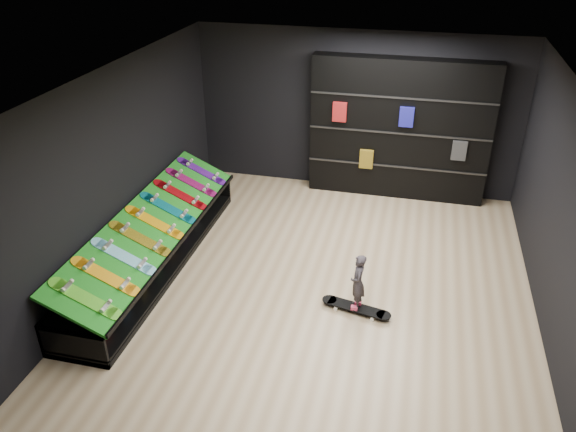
% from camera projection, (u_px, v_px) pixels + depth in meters
% --- Properties ---
extents(floor, '(6.00, 7.00, 0.01)m').
position_uv_depth(floor, '(318.00, 286.00, 8.17)').
color(floor, tan).
rests_on(floor, ground).
extents(ceiling, '(6.00, 7.00, 0.01)m').
position_uv_depth(ceiling, '(325.00, 83.00, 6.72)').
color(ceiling, white).
rests_on(ceiling, ground).
extents(wall_back, '(6.00, 0.02, 3.00)m').
position_uv_depth(wall_back, '(356.00, 112.00, 10.42)').
color(wall_back, black).
rests_on(wall_back, ground).
extents(wall_front, '(6.00, 0.02, 3.00)m').
position_uv_depth(wall_front, '(240.00, 386.00, 4.47)').
color(wall_front, black).
rests_on(wall_front, ground).
extents(wall_left, '(0.02, 7.00, 3.00)m').
position_uv_depth(wall_left, '(116.00, 172.00, 8.06)').
color(wall_left, black).
rests_on(wall_left, ground).
extents(wall_right, '(0.02, 7.00, 3.00)m').
position_uv_depth(wall_right, '(563.00, 220.00, 6.83)').
color(wall_right, black).
rests_on(wall_right, ground).
extents(display_rack, '(0.90, 4.50, 0.50)m').
position_uv_depth(display_rack, '(155.00, 250.00, 8.57)').
color(display_rack, black).
rests_on(display_rack, ground).
extents(turf_ramp, '(0.92, 4.50, 0.46)m').
position_uv_depth(turf_ramp, '(154.00, 224.00, 8.34)').
color(turf_ramp, '#116E11').
rests_on(turf_ramp, display_rack).
extents(back_shelving, '(3.23, 0.38, 2.59)m').
position_uv_depth(back_shelving, '(399.00, 130.00, 10.20)').
color(back_shelving, black).
rests_on(back_shelving, ground).
extents(floor_skateboard, '(1.00, 0.42, 0.09)m').
position_uv_depth(floor_skateboard, '(356.00, 309.00, 7.63)').
color(floor_skateboard, black).
rests_on(floor_skateboard, ground).
extents(child, '(0.15, 0.20, 0.49)m').
position_uv_depth(child, '(357.00, 292.00, 7.49)').
color(child, black).
rests_on(child, floor_skateboard).
extents(display_board_0, '(0.93, 0.22, 0.50)m').
position_uv_depth(display_board_0, '(86.00, 299.00, 6.71)').
color(display_board_0, green).
rests_on(display_board_0, turf_ramp).
extents(display_board_1, '(0.93, 0.22, 0.50)m').
position_uv_depth(display_board_1, '(106.00, 276.00, 7.11)').
color(display_board_1, orange).
rests_on(display_board_1, turf_ramp).
extents(display_board_2, '(0.93, 0.22, 0.50)m').
position_uv_depth(display_board_2, '(124.00, 256.00, 7.52)').
color(display_board_2, '#0CB2E5').
rests_on(display_board_2, turf_ramp).
extents(display_board_3, '(0.93, 0.22, 0.50)m').
position_uv_depth(display_board_3, '(140.00, 239.00, 7.92)').
color(display_board_3, yellow).
rests_on(display_board_3, turf_ramp).
extents(display_board_4, '(0.93, 0.22, 0.50)m').
position_uv_depth(display_board_4, '(155.00, 223.00, 8.33)').
color(display_board_4, yellow).
rests_on(display_board_4, turf_ramp).
extents(display_board_5, '(0.93, 0.22, 0.50)m').
position_uv_depth(display_board_5, '(168.00, 208.00, 8.73)').
color(display_board_5, '#0C8C99').
rests_on(display_board_5, turf_ramp).
extents(display_board_6, '(0.93, 0.22, 0.50)m').
position_uv_depth(display_board_6, '(180.00, 195.00, 9.13)').
color(display_board_6, red).
rests_on(display_board_6, turf_ramp).
extents(display_board_7, '(0.93, 0.22, 0.50)m').
position_uv_depth(display_board_7, '(192.00, 182.00, 9.54)').
color(display_board_7, '#E5198C').
rests_on(display_board_7, turf_ramp).
extents(display_board_8, '(0.93, 0.22, 0.50)m').
position_uv_depth(display_board_8, '(202.00, 171.00, 9.94)').
color(display_board_8, purple).
rests_on(display_board_8, turf_ramp).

